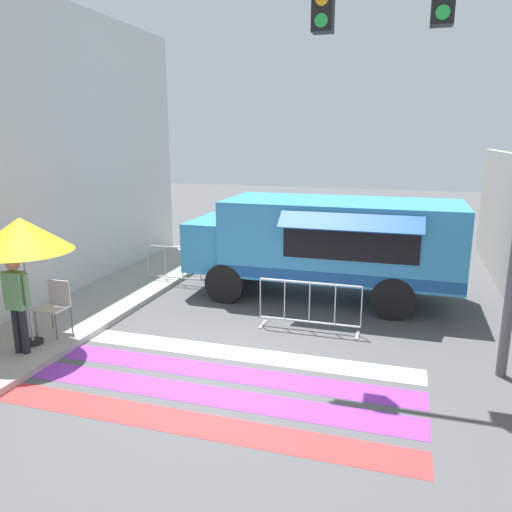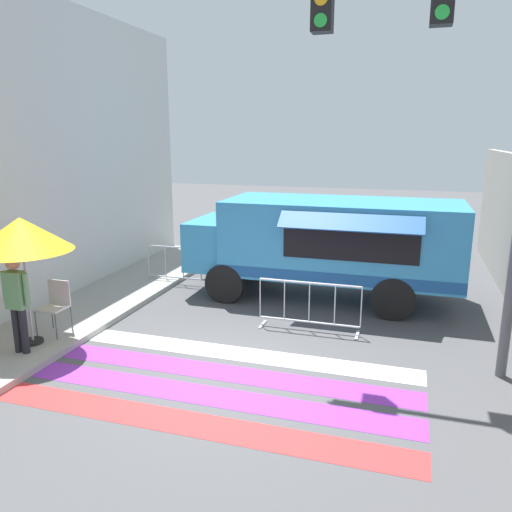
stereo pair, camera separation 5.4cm
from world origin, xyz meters
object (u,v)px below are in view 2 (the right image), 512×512
Objects in this scene: traffic_signal_pole at (447,64)px; barricade_side at (183,266)px; patio_umbrella at (21,235)px; barricade_front at (309,307)px; food_truck at (321,240)px; vendor_person at (17,299)px; folding_chair at (56,302)px.

barricade_side is at bearing 151.88° from traffic_signal_pole.
barricade_front is (4.59, 2.35, -1.62)m from patio_umbrella.
food_truck is at bearing 0.54° from barricade_side.
vendor_person is 0.84× the size of barricade_front.
vendor_person is (-6.60, -1.72, -3.69)m from traffic_signal_pole.
traffic_signal_pole is at bearing -2.42° from folding_chair.
food_truck is 6.34m from patio_umbrella.
food_truck is 3.10× the size of barricade_side.
traffic_signal_pole is 3.99× the size of vendor_person.
folding_chair is at bearing 81.57° from patio_umbrella.
traffic_signal_pole is 7.34m from patio_umbrella.
traffic_signal_pole is 6.84× the size of folding_chair.
barricade_front is at bearing -29.72° from barricade_side.
patio_umbrella is at bearing -134.44° from food_truck.
food_truck reaches higher than vendor_person.
food_truck is at bearing 45.56° from patio_umbrella.
vendor_person is at bearing -73.76° from patio_umbrella.
patio_umbrella is 1.13× the size of barricade_front.
food_truck is at bearing 126.13° from traffic_signal_pole.
food_truck is 6.28× the size of folding_chair.
food_truck is 5.87m from folding_chair.
vendor_person is at bearing -97.60° from folding_chair.
patio_umbrella reaches higher than barricade_front.
folding_chair is (-4.32, -3.91, -0.68)m from food_truck.
patio_umbrella reaches higher than barricade_side.
vendor_person is 4.94m from barricade_side.
vendor_person reaches higher than barricade_side.
food_truck is 5.16m from traffic_signal_pole.
barricade_front is at bearing 27.08° from patio_umbrella.
vendor_person is at bearing -131.42° from food_truck.
barricade_front is (4.50, 1.76, -0.23)m from folding_chair.
traffic_signal_pole is 7.75m from vendor_person.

